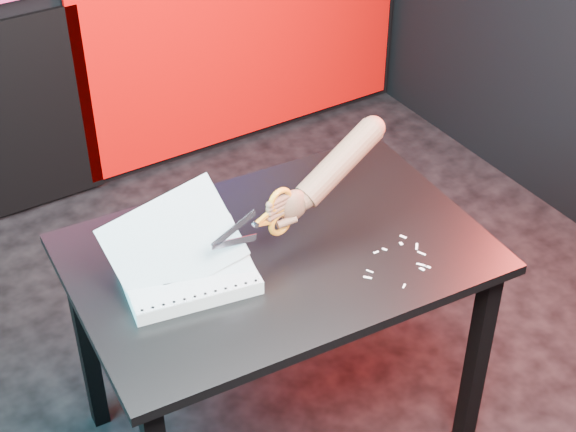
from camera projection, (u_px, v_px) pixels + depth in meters
room at (303, 19)px, 2.18m from camera, size 3.01×3.01×2.71m
work_table at (278, 277)px, 2.47m from camera, size 1.16×0.82×0.75m
printout_stack at (187, 273)px, 2.29m from camera, size 0.38×0.30×0.26m
scissors at (275, 215)px, 2.30m from camera, size 0.26×0.05×0.15m
hand_forearm at (332, 169)px, 2.38m from camera, size 0.40×0.12×0.20m
paper_clippings at (404, 259)px, 2.37m from camera, size 0.21×0.18×0.00m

